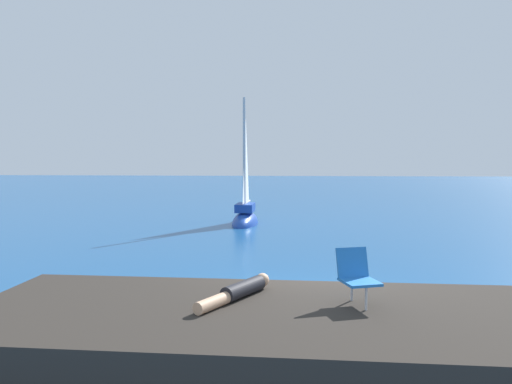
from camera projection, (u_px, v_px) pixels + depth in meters
name	position (u px, v px, depth m)	size (l,w,h in m)	color
ground_plane	(318.00, 305.00, 9.59)	(160.00, 160.00, 0.00)	navy
shore_ledge	(257.00, 337.00, 6.79)	(8.27, 3.32, 0.81)	#2D2823
boulder_seaward	(280.00, 321.00, 8.64)	(0.88, 0.70, 0.48)	#2D2C24
boulder_inland	(350.00, 325.00, 8.44)	(1.44, 1.15, 0.79)	#2D2225
sailboat_near	(245.00, 216.00, 21.84)	(1.19, 3.39, 6.24)	#193D99
person_sunbather	(239.00, 291.00, 7.26)	(0.96, 1.61, 0.25)	black
beach_chair	(356.00, 274.00, 6.98)	(0.64, 0.72, 0.80)	blue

